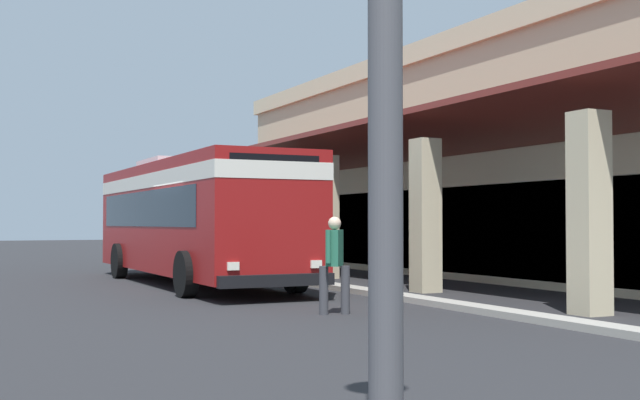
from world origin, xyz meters
name	(u,v)px	position (x,y,z in m)	size (l,w,h in m)	color
ground	(488,280)	(0.00, 8.00, 0.00)	(120.00, 120.00, 0.00)	#262628
curb_strip	(280,278)	(-2.52, 2.78, 0.06)	(30.79, 0.50, 0.12)	#9E998E
plaza_building	(547,165)	(-2.52, 12.40, 3.51)	(25.96, 13.99, 7.01)	#C6B793
transit_bus	(194,213)	(-2.15, 0.18, 1.85)	(11.21, 2.86, 3.34)	maroon
pedestrian	(335,259)	(5.74, 0.31, 0.96)	(0.52, 0.54, 1.70)	#38383D
potted_palm	(274,252)	(-6.26, 4.17, 0.63)	(1.87, 1.58, 2.36)	gray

